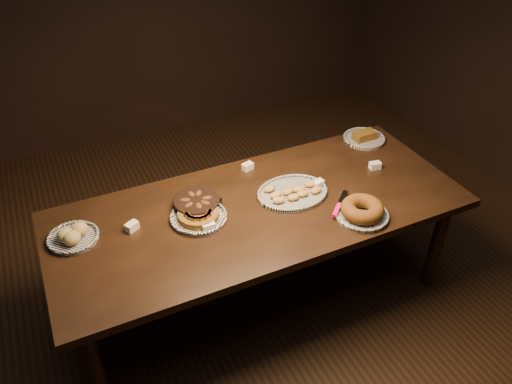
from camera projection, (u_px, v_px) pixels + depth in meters
name	position (u px, v px, depth m)	size (l,w,h in m)	color
ground	(260.00, 295.00, 3.32)	(5.00, 5.00, 0.00)	black
buffet_table	(260.00, 216.00, 2.92)	(2.40, 1.00, 0.75)	black
apple_tart_plate	(198.00, 216.00, 2.77)	(0.34, 0.34, 0.06)	white
madeleine_platter	(292.00, 193.00, 2.95)	(0.43, 0.35, 0.05)	black
bundt_cake_plate	(362.00, 211.00, 2.78)	(0.32, 0.38, 0.10)	black
croissant_basket	(197.00, 202.00, 2.84)	(0.31, 0.31, 0.07)	black
bread_roll_plate	(73.00, 236.00, 2.62)	(0.27, 0.27, 0.08)	white
loaf_plate	(364.00, 138.00, 3.47)	(0.29, 0.29, 0.07)	black
tent_cards	(261.00, 192.00, 2.95)	(1.63, 0.50, 0.04)	white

